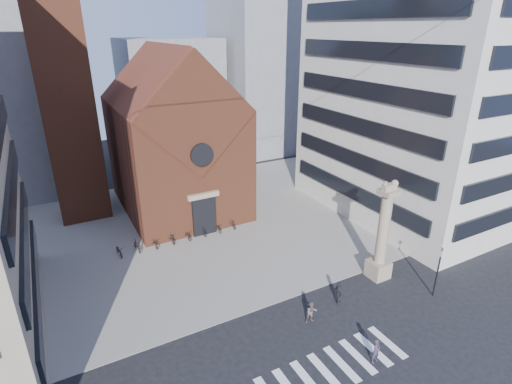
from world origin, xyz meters
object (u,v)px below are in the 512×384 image
(lion_column, at_px, (382,241))
(pedestrian_1, at_px, (311,312))
(pedestrian_0, at_px, (376,351))
(pedestrian_2, at_px, (339,293))
(traffic_light, at_px, (438,271))
(scooter_0, at_px, (119,251))

(lion_column, height_order, pedestrian_1, lion_column)
(pedestrian_0, relative_size, pedestrian_2, 0.94)
(lion_column, height_order, traffic_light, lion_column)
(lion_column, relative_size, pedestrian_0, 5.05)
(lion_column, relative_size, scooter_0, 4.79)
(pedestrian_1, bearing_deg, lion_column, 22.85)
(pedestrian_2, bearing_deg, lion_column, -61.50)
(lion_column, distance_m, scooter_0, 23.24)
(pedestrian_0, distance_m, pedestrian_2, 5.89)
(pedestrian_0, height_order, scooter_0, pedestrian_0)
(lion_column, xyz_separation_m, scooter_0, (-18.46, 13.82, -2.93))
(pedestrian_1, distance_m, scooter_0, 18.76)
(lion_column, relative_size, pedestrian_2, 4.74)
(traffic_light, distance_m, pedestrian_1, 10.53)
(pedestrian_2, relative_size, scooter_0, 1.01)
(pedestrian_1, relative_size, pedestrian_2, 0.92)
(pedestrian_1, xyz_separation_m, pedestrian_2, (3.03, 0.72, 0.07))
(pedestrian_0, height_order, pedestrian_1, pedestrian_0)
(pedestrian_2, distance_m, scooter_0, 20.03)
(traffic_light, xyz_separation_m, pedestrian_0, (-8.86, -2.84, -1.43))
(pedestrian_0, bearing_deg, scooter_0, 110.80)
(pedestrian_2, bearing_deg, scooter_0, 57.16)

